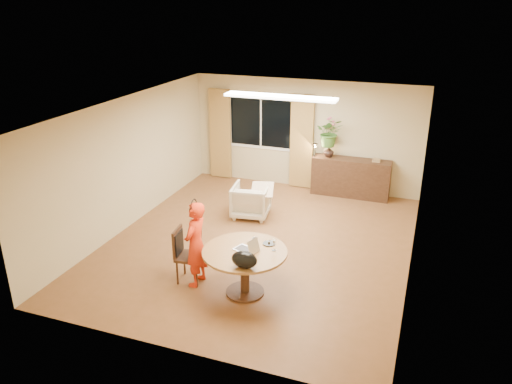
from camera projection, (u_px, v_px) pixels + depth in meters
floor at (259, 243)px, 9.46m from camera, size 6.50×6.50×0.00m
ceiling at (259, 107)px, 8.50m from camera, size 6.50×6.50×0.00m
wall_back at (305, 135)px, 11.82m from camera, size 5.50×0.00×5.50m
wall_left at (128, 163)px, 9.85m from camera, size 0.00×6.50×6.50m
wall_right at (418, 199)px, 8.11m from camera, size 0.00×6.50×6.50m
window at (261, 123)px, 12.08m from camera, size 1.70×0.03×1.30m
curtain_left at (220, 134)px, 12.47m from camera, size 0.55×0.08×2.25m
curtain_right at (302, 142)px, 11.81m from camera, size 0.55×0.08×2.25m
ceiling_panel at (280, 97)px, 9.56m from camera, size 2.20×0.35×0.05m
dining_table at (245, 260)px, 7.68m from camera, size 1.31×1.31×0.75m
dining_chair at (190, 255)px, 8.08m from camera, size 0.49×0.45×0.92m
child at (196, 244)px, 7.90m from camera, size 0.53×0.36×1.42m
laptop at (245, 243)px, 7.59m from camera, size 0.41×0.33×0.24m
tumbler at (254, 241)px, 7.80m from camera, size 0.08×0.08×0.11m
wine_glass at (274, 245)px, 7.59m from camera, size 0.08×0.08×0.18m
pot_lid at (269, 243)px, 7.82m from camera, size 0.20×0.20×0.03m
handbag at (244, 260)px, 7.10m from camera, size 0.42×0.29×0.26m
armchair at (251, 201)px, 10.51m from camera, size 0.85×0.86×0.70m
throw at (262, 186)px, 10.29m from camera, size 0.57×0.65×0.03m
sideboard at (351, 178)px, 11.55m from camera, size 1.79×0.44×0.89m
vase at (329, 152)px, 11.51m from camera, size 0.28×0.28×0.25m
bouquet at (330, 132)px, 11.35m from camera, size 0.69×0.63×0.66m
book_stack at (376, 160)px, 11.20m from camera, size 0.18×0.14×0.07m
desk_lamp at (315, 149)px, 11.56m from camera, size 0.14×0.14×0.31m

